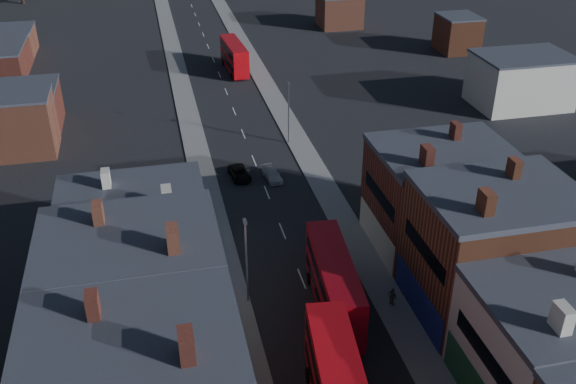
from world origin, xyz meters
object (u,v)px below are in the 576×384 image
car_2 (240,173)px  ped_3 (393,297)px  car_3 (272,174)px  bus_1 (334,284)px  bus_2 (234,56)px

car_2 → ped_3: bearing=-77.1°
car_2 → car_3: 3.76m
bus_1 → bus_2: bus_1 is taller
bus_1 → car_2: bearing=103.8°
bus_1 → car_3: size_ratio=3.05×
bus_2 → car_3: bus_2 is taller
bus_2 → car_2: bus_2 is taller
bus_1 → car_3: bus_1 is taller
bus_2 → ped_3: (3.76, -62.53, -1.60)m
car_3 → car_2: bearing=154.8°
bus_1 → ped_3: 5.36m
bus_1 → bus_2: size_ratio=1.08×
car_2 → bus_2: bearing=75.8°
ped_3 → car_3: bearing=-11.6°
bus_2 → ped_3: size_ratio=6.53×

